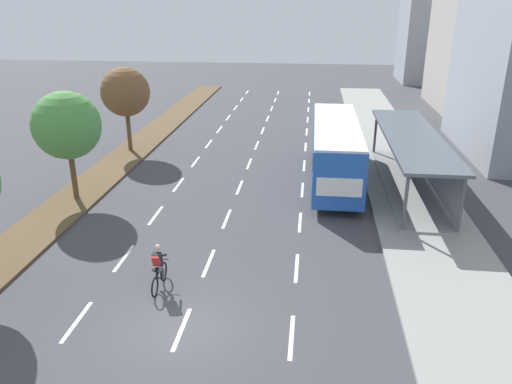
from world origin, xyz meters
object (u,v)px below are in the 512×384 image
Objects in this scene: bus at (335,146)px; median_tree_second at (67,126)px; cyclist at (158,269)px; median_tree_third at (125,92)px; bus_shelter at (415,156)px.

bus is 14.34m from median_tree_second.
cyclist is 18.39m from median_tree_third.
bus is at bearing 169.29° from bus_shelter.
median_tree_third is (-7.05, 16.67, 3.28)m from cyclist.
median_tree_second is at bearing -88.45° from median_tree_third.
bus_shelter is 1.15× the size of bus.
median_tree_third is (-13.69, 4.27, 2.01)m from bus.
cyclist is 0.33× the size of median_tree_second.
bus_shelter is 18.81m from median_tree_third.
median_tree_third reaches higher than cyclist.
bus_shelter is at bearing 46.69° from cyclist.
bus reaches higher than cyclist.
median_tree_second reaches higher than bus.
median_tree_second is 0.99× the size of median_tree_third.
median_tree_second is at bearing -167.98° from bus_shelter.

